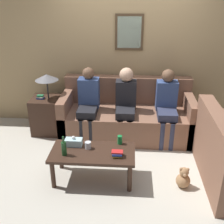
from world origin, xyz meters
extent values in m
plane|color=beige|center=(0.00, 0.00, 0.00)|extent=(16.00, 16.00, 0.00)
cube|color=tan|center=(0.00, 1.05, 1.30)|extent=(9.00, 0.06, 2.60)
cube|color=#4C3823|center=(0.00, 1.00, 1.70)|extent=(0.48, 0.02, 0.60)
cube|color=#B7CCB2|center=(0.00, 1.00, 1.70)|extent=(0.40, 0.01, 0.52)
cube|color=brown|center=(0.00, 0.50, 0.24)|extent=(2.23, 0.94, 0.48)
cube|color=brown|center=(0.00, 0.87, 0.72)|extent=(2.23, 0.20, 0.48)
cube|color=brown|center=(-1.05, 0.50, 0.37)|extent=(0.14, 0.94, 0.74)
cube|color=brown|center=(1.05, 0.50, 0.37)|extent=(0.14, 0.94, 0.74)
cube|color=brown|center=(1.17, -0.65, 0.72)|extent=(0.20, 1.47, 0.48)
cube|color=#382319|center=(-0.42, -0.76, 0.42)|extent=(1.12, 0.55, 0.04)
cylinder|color=#382319|center=(-0.92, -0.98, 0.20)|extent=(0.06, 0.06, 0.40)
cylinder|color=#382319|center=(0.08, -0.98, 0.20)|extent=(0.06, 0.06, 0.40)
cylinder|color=#382319|center=(-0.92, -0.55, 0.20)|extent=(0.06, 0.06, 0.40)
cylinder|color=#382319|center=(0.08, -0.55, 0.20)|extent=(0.06, 0.06, 0.40)
cube|color=#382319|center=(-1.42, 0.53, 0.32)|extent=(0.49, 0.49, 0.65)
cylinder|color=#262628|center=(-1.36, 0.53, 0.82)|extent=(0.02, 0.02, 0.35)
cone|color=slate|center=(-1.36, 0.53, 1.03)|extent=(0.39, 0.39, 0.10)
cube|color=navy|center=(-1.49, 0.50, 0.66)|extent=(0.13, 0.10, 0.02)
cube|color=beige|center=(-1.49, 0.50, 0.68)|extent=(0.11, 0.10, 0.02)
cube|color=#237547|center=(-1.49, 0.50, 0.70)|extent=(0.11, 0.07, 0.03)
cylinder|color=#19421E|center=(-0.78, -0.87, 0.53)|extent=(0.07, 0.07, 0.19)
cylinder|color=#19421E|center=(-0.78, -0.87, 0.67)|extent=(0.03, 0.03, 0.08)
cylinder|color=silver|center=(-0.49, -0.69, 0.49)|extent=(0.08, 0.08, 0.10)
cube|color=gold|center=(-0.09, -0.85, 0.45)|extent=(0.12, 0.09, 0.03)
cube|color=navy|center=(-0.09, -0.85, 0.48)|extent=(0.13, 0.12, 0.03)
cube|color=red|center=(-0.09, -0.85, 0.50)|extent=(0.15, 0.09, 0.02)
cylinder|color=#197A38|center=(-0.07, -0.54, 0.50)|extent=(0.07, 0.07, 0.12)
cube|color=silver|center=(-0.70, -0.63, 0.49)|extent=(0.23, 0.12, 0.10)
sphere|color=white|center=(-0.70, -0.63, 0.56)|extent=(0.05, 0.05, 0.05)
cube|color=black|center=(-0.65, 0.29, 0.53)|extent=(0.31, 0.43, 0.14)
cylinder|color=black|center=(-0.72, 0.08, 0.24)|extent=(0.11, 0.11, 0.48)
cylinder|color=black|center=(-0.57, 0.08, 0.24)|extent=(0.11, 0.11, 0.48)
cube|color=#33477A|center=(-0.65, 0.51, 0.78)|extent=(0.34, 0.22, 0.50)
sphere|color=brown|center=(-0.65, 0.51, 1.12)|extent=(0.20, 0.20, 0.20)
cube|color=black|center=(-0.02, 0.31, 0.53)|extent=(0.31, 0.43, 0.14)
cylinder|color=black|center=(-0.10, 0.09, 0.24)|extent=(0.11, 0.11, 0.48)
cylinder|color=black|center=(0.05, 0.09, 0.24)|extent=(0.11, 0.11, 0.48)
cube|color=black|center=(-0.02, 0.52, 0.76)|extent=(0.34, 0.22, 0.47)
sphere|color=tan|center=(-0.02, 0.52, 1.10)|extent=(0.23, 0.23, 0.23)
cube|color=#2D334C|center=(0.65, 0.29, 0.53)|extent=(0.31, 0.44, 0.14)
cylinder|color=#2D334C|center=(0.57, 0.07, 0.24)|extent=(0.11, 0.11, 0.48)
cylinder|color=#2D334C|center=(0.73, 0.07, 0.24)|extent=(0.11, 0.11, 0.48)
cube|color=#33477A|center=(0.65, 0.51, 0.77)|extent=(0.34, 0.22, 0.48)
sphere|color=brown|center=(0.65, 0.51, 1.10)|extent=(0.21, 0.21, 0.21)
sphere|color=#A87A51|center=(0.78, -0.85, 0.09)|extent=(0.19, 0.19, 0.19)
sphere|color=#A87A51|center=(0.78, -0.85, 0.23)|extent=(0.12, 0.12, 0.12)
sphere|color=#A87A51|center=(0.74, -0.85, 0.28)|extent=(0.04, 0.04, 0.04)
sphere|color=#A87A51|center=(0.82, -0.85, 0.28)|extent=(0.04, 0.04, 0.04)
sphere|color=tan|center=(0.78, -0.90, 0.23)|extent=(0.05, 0.05, 0.05)
camera|label=1|loc=(0.06, -3.88, 2.46)|focal=45.00mm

